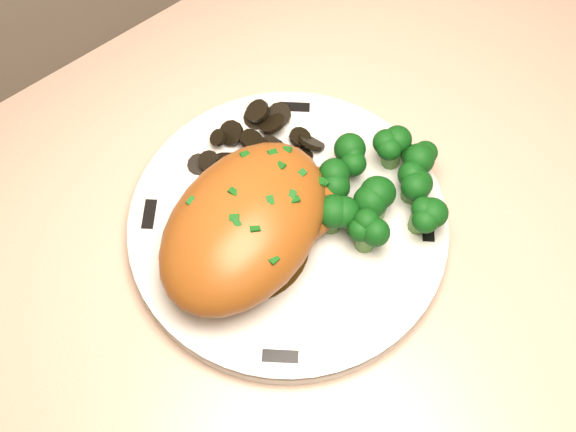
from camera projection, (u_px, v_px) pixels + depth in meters
counter at (269, 364)px, 1.06m from camera, size 1.91×0.64×0.95m
plate at (288, 226)px, 0.69m from camera, size 0.35×0.35×0.02m
rim_accent_0 at (294, 107)px, 0.75m from camera, size 0.03×0.03×0.00m
rim_accent_1 at (149, 214)px, 0.69m from camera, size 0.03×0.03×0.00m
rim_accent_2 at (280, 356)px, 0.62m from camera, size 0.03×0.03×0.00m
rim_accent_3 at (428, 227)px, 0.68m from camera, size 0.03×0.03×0.00m
gravy_pool at (246, 243)px, 0.67m from camera, size 0.12×0.12×0.00m
chicken_breast at (251, 223)px, 0.64m from camera, size 0.22×0.18×0.07m
mushroom_pile at (260, 157)px, 0.71m from camera, size 0.11×0.08×0.03m
broccoli_florets at (380, 188)px, 0.67m from camera, size 0.14×0.11×0.04m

